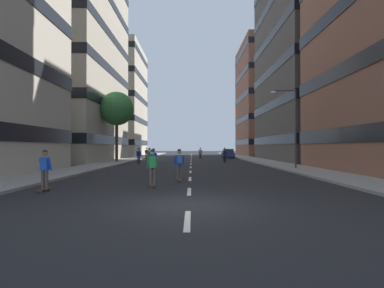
{
  "coord_description": "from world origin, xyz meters",
  "views": [
    {
      "loc": [
        0.12,
        -9.79,
        1.9
      ],
      "look_at": [
        0.0,
        29.91,
        2.25
      ],
      "focal_mm": 28.24,
      "sensor_mm": 36.0,
      "label": 1
    }
  ],
  "objects_px": {
    "skater_4": "(46,168)",
    "skater_3": "(226,154)",
    "skater_7": "(201,153)",
    "skater_8": "(140,155)",
    "skater_0": "(150,156)",
    "skater_2": "(153,166)",
    "skater_1": "(154,159)",
    "parked_car_near": "(229,154)",
    "streetlamp_right": "(292,120)",
    "street_tree_near": "(118,109)",
    "skater_6": "(180,163)",
    "skater_5": "(148,153)"
  },
  "relations": [
    {
      "from": "skater_4",
      "to": "skater_3",
      "type": "bearing_deg",
      "value": 66.69
    },
    {
      "from": "skater_7",
      "to": "skater_8",
      "type": "distance_m",
      "value": 15.05
    },
    {
      "from": "skater_0",
      "to": "skater_3",
      "type": "relative_size",
      "value": 1.0
    },
    {
      "from": "skater_0",
      "to": "skater_2",
      "type": "xyz_separation_m",
      "value": [
        2.36,
        -15.73,
        0.0
      ]
    },
    {
      "from": "skater_3",
      "to": "skater_8",
      "type": "bearing_deg",
      "value": -152.29
    },
    {
      "from": "skater_0",
      "to": "skater_2",
      "type": "bearing_deg",
      "value": -81.46
    },
    {
      "from": "skater_0",
      "to": "skater_1",
      "type": "height_order",
      "value": "same"
    },
    {
      "from": "skater_4",
      "to": "parked_car_near",
      "type": "bearing_deg",
      "value": 71.96
    },
    {
      "from": "parked_car_near",
      "to": "skater_3",
      "type": "relative_size",
      "value": 2.47
    },
    {
      "from": "skater_0",
      "to": "skater_3",
      "type": "height_order",
      "value": "same"
    },
    {
      "from": "skater_3",
      "to": "skater_7",
      "type": "xyz_separation_m",
      "value": [
        -2.72,
        8.39,
        0.0
      ]
    },
    {
      "from": "skater_0",
      "to": "streetlamp_right",
      "type": "bearing_deg",
      "value": -22.74
    },
    {
      "from": "street_tree_near",
      "to": "skater_7",
      "type": "distance_m",
      "value": 14.53
    },
    {
      "from": "skater_3",
      "to": "skater_6",
      "type": "height_order",
      "value": "same"
    },
    {
      "from": "street_tree_near",
      "to": "skater_5",
      "type": "relative_size",
      "value": 4.72
    },
    {
      "from": "skater_3",
      "to": "skater_4",
      "type": "height_order",
      "value": "same"
    },
    {
      "from": "parked_car_near",
      "to": "skater_3",
      "type": "xyz_separation_m",
      "value": [
        -2.07,
        -14.02,
        0.32
      ]
    },
    {
      "from": "skater_0",
      "to": "skater_3",
      "type": "distance_m",
      "value": 10.51
    },
    {
      "from": "streetlamp_right",
      "to": "skater_1",
      "type": "bearing_deg",
      "value": -171.47
    },
    {
      "from": "skater_2",
      "to": "skater_5",
      "type": "distance_m",
      "value": 29.56
    },
    {
      "from": "parked_car_near",
      "to": "skater_2",
      "type": "distance_m",
      "value": 37.15
    },
    {
      "from": "skater_2",
      "to": "skater_4",
      "type": "height_order",
      "value": "same"
    },
    {
      "from": "street_tree_near",
      "to": "skater_3",
      "type": "relative_size",
      "value": 4.72
    },
    {
      "from": "skater_6",
      "to": "skater_8",
      "type": "distance_m",
      "value": 15.73
    },
    {
      "from": "skater_1",
      "to": "skater_6",
      "type": "height_order",
      "value": "same"
    },
    {
      "from": "skater_2",
      "to": "skater_3",
      "type": "xyz_separation_m",
      "value": [
        5.86,
        22.27,
        0.03
      ]
    },
    {
      "from": "skater_2",
      "to": "skater_4",
      "type": "xyz_separation_m",
      "value": [
        -4.39,
        -1.51,
        0.0
      ]
    },
    {
      "from": "street_tree_near",
      "to": "skater_8",
      "type": "height_order",
      "value": "street_tree_near"
    },
    {
      "from": "streetlamp_right",
      "to": "skater_8",
      "type": "height_order",
      "value": "streetlamp_right"
    },
    {
      "from": "streetlamp_right",
      "to": "skater_0",
      "type": "distance_m",
      "value": 13.85
    },
    {
      "from": "street_tree_near",
      "to": "skater_0",
      "type": "bearing_deg",
      "value": -52.47
    },
    {
      "from": "streetlamp_right",
      "to": "skater_1",
      "type": "xyz_separation_m",
      "value": [
        -11.15,
        -1.67,
        -3.15
      ]
    },
    {
      "from": "street_tree_near",
      "to": "streetlamp_right",
      "type": "relative_size",
      "value": 1.29
    },
    {
      "from": "skater_5",
      "to": "skater_8",
      "type": "distance_m",
      "value": 11.97
    },
    {
      "from": "skater_8",
      "to": "parked_car_near",
      "type": "bearing_deg",
      "value": 58.6
    },
    {
      "from": "streetlamp_right",
      "to": "skater_1",
      "type": "relative_size",
      "value": 3.65
    },
    {
      "from": "skater_2",
      "to": "skater_3",
      "type": "relative_size",
      "value": 1.0
    },
    {
      "from": "skater_1",
      "to": "skater_6",
      "type": "relative_size",
      "value": 1.0
    },
    {
      "from": "skater_3",
      "to": "street_tree_near",
      "type": "bearing_deg",
      "value": -179.08
    },
    {
      "from": "streetlamp_right",
      "to": "skater_6",
      "type": "height_order",
      "value": "streetlamp_right"
    },
    {
      "from": "skater_1",
      "to": "skater_4",
      "type": "bearing_deg",
      "value": -107.73
    },
    {
      "from": "skater_2",
      "to": "skater_7",
      "type": "distance_m",
      "value": 30.82
    },
    {
      "from": "skater_1",
      "to": "skater_7",
      "type": "relative_size",
      "value": 1.0
    },
    {
      "from": "street_tree_near",
      "to": "skater_2",
      "type": "bearing_deg",
      "value": -71.87
    },
    {
      "from": "streetlamp_right",
      "to": "skater_3",
      "type": "relative_size",
      "value": 3.65
    },
    {
      "from": "skater_3",
      "to": "skater_5",
      "type": "relative_size",
      "value": 1.0
    },
    {
      "from": "skater_0",
      "to": "street_tree_near",
      "type": "bearing_deg",
      "value": 127.53
    },
    {
      "from": "skater_2",
      "to": "skater_5",
      "type": "height_order",
      "value": "same"
    },
    {
      "from": "street_tree_near",
      "to": "skater_2",
      "type": "height_order",
      "value": "street_tree_near"
    },
    {
      "from": "skater_5",
      "to": "skater_0",
      "type": "bearing_deg",
      "value": -80.29
    }
  ]
}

